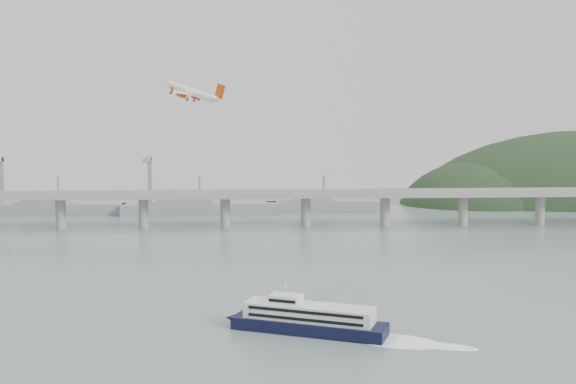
{
  "coord_description": "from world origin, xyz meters",
  "views": [
    {
      "loc": [
        -16.66,
        -214.64,
        62.01
      ],
      "look_at": [
        0.0,
        55.0,
        36.0
      ],
      "focal_mm": 42.0,
      "sensor_mm": 36.0,
      "label": 1
    }
  ],
  "objects": [
    {
      "name": "ground",
      "position": [
        0.0,
        0.0,
        0.0
      ],
      "size": [
        900.0,
        900.0,
        0.0
      ],
      "primitive_type": "plane",
      "color": "slate",
      "rests_on": "ground"
    },
    {
      "name": "bridge",
      "position": [
        -1.15,
        200.0,
        17.65
      ],
      "size": [
        800.0,
        22.0,
        23.9
      ],
      "color": "gray",
      "rests_on": "ground"
    },
    {
      "name": "ferry",
      "position": [
        2.03,
        -15.88,
        3.98
      ],
      "size": [
        73.58,
        37.15,
        14.69
      ],
      "rotation": [
        0.0,
        0.0,
        -0.4
      ],
      "color": "black",
      "rests_on": "ground"
    },
    {
      "name": "distant_fleet",
      "position": [
        -155.36,
        265.08,
        6.22
      ],
      "size": [
        453.0,
        60.9,
        40.0
      ],
      "color": "gray",
      "rests_on": "ground"
    },
    {
      "name": "airliner",
      "position": [
        -38.57,
        64.92,
        76.21
      ],
      "size": [
        28.06,
        26.92,
        11.67
      ],
      "rotation": [
        0.05,
        -0.29,
        2.53
      ],
      "color": "white",
      "rests_on": "ground"
    }
  ]
}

